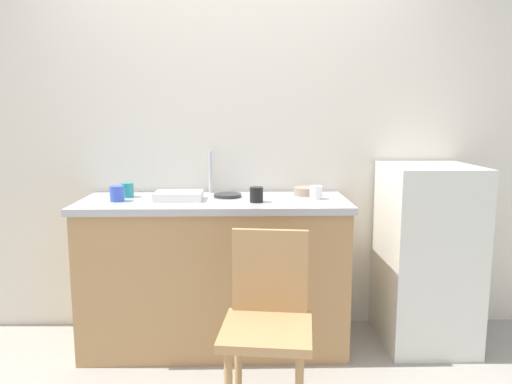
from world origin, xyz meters
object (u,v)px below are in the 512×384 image
chair (268,319)px  hotplate (228,195)px  cup_white (316,192)px  cup_teal (128,190)px  cup_black (256,195)px  terracotta_bowl (306,191)px  cup_blue (117,194)px  refrigerator (426,255)px  dish_tray (179,196)px

chair → hotplate: 1.00m
cup_white → hotplate: bearing=170.9°
cup_teal → cup_black: bearing=-14.2°
terracotta_bowl → cup_blue: cup_blue is taller
refrigerator → cup_teal: bearing=177.3°
refrigerator → chair: size_ratio=1.26×
refrigerator → dish_tray: 1.57m
hotplate → cup_teal: (-0.62, 0.01, 0.03)m
chair → cup_black: 0.83m
cup_black → cup_white: cup_black is taller
chair → dish_tray: 1.02m
refrigerator → cup_blue: size_ratio=12.40×
terracotta_bowl → cup_teal: (-1.11, -0.04, 0.02)m
cup_blue → cup_black: 0.82m
terracotta_bowl → cup_black: 0.40m
refrigerator → cup_blue: 1.92m
cup_teal → hotplate: bearing=-1.3°
terracotta_bowl → hotplate: size_ratio=0.93×
refrigerator → hotplate: size_ratio=6.60×
chair → cup_blue: size_ratio=9.83×
dish_tray → terracotta_bowl: 0.80m
chair → cup_white: 0.97m
chair → terracotta_bowl: (0.29, 0.93, 0.45)m
refrigerator → terracotta_bowl: 0.84m
cup_white → cup_black: bearing=-164.4°
hotplate → cup_blue: (-0.64, -0.13, 0.04)m
terracotta_bowl → cup_black: bearing=-143.1°
refrigerator → dish_tray: (-1.52, -0.03, 0.38)m
dish_tray → cup_blue: (-0.36, -0.03, 0.02)m
cup_blue → cup_teal: cup_blue is taller
cup_black → cup_teal: 0.82m
refrigerator → cup_teal: 1.89m
chair → hotplate: size_ratio=5.24×
refrigerator → chair: (-1.02, -0.81, -0.06)m
terracotta_bowl → refrigerator: bearing=-9.8°
refrigerator → cup_black: bearing=-173.8°
hotplate → dish_tray: bearing=-160.5°
hotplate → cup_black: size_ratio=1.92×
refrigerator → cup_teal: (-1.85, 0.09, 0.40)m
refrigerator → cup_black: size_ratio=12.66×
hotplate → cup_blue: cup_blue is taller
cup_blue → cup_teal: bearing=79.4°
cup_teal → cup_blue: bearing=-100.6°
dish_tray → cup_white: size_ratio=3.47×
chair → refrigerator: bearing=45.6°
cup_white → cup_teal: 1.16m
refrigerator → cup_teal: size_ratio=12.72×
hotplate → cup_teal: cup_teal is taller
cup_blue → cup_white: cup_blue is taller
chair → terracotta_bowl: 1.07m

